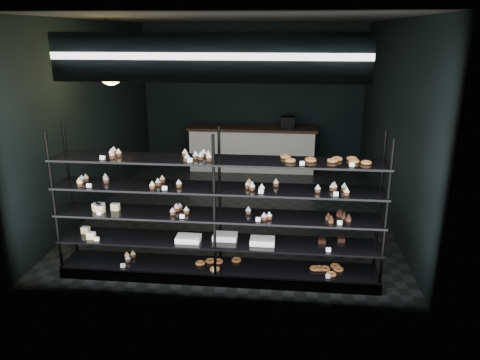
% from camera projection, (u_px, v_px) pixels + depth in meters
% --- Properties ---
extents(room, '(5.01, 6.01, 3.20)m').
position_uv_depth(room, '(239.00, 119.00, 7.83)').
color(room, black).
rests_on(room, ground).
extents(display_shelf, '(4.00, 0.50, 1.91)m').
position_uv_depth(display_shelf, '(215.00, 232.00, 5.81)').
color(display_shelf, black).
rests_on(display_shelf, room).
extents(signage, '(3.30, 0.05, 0.50)m').
position_uv_depth(signage, '(207.00, 58.00, 4.71)').
color(signage, '#0C0E3C').
rests_on(signage, room).
extents(pendant_lamp, '(0.35, 0.35, 0.91)m').
position_uv_depth(pendant_lamp, '(110.00, 72.00, 6.62)').
color(pendant_lamp, black).
rests_on(pendant_lamp, room).
extents(service_counter, '(2.86, 0.65, 1.23)m').
position_uv_depth(service_counter, '(253.00, 148.00, 10.53)').
color(service_counter, silver).
rests_on(service_counter, room).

